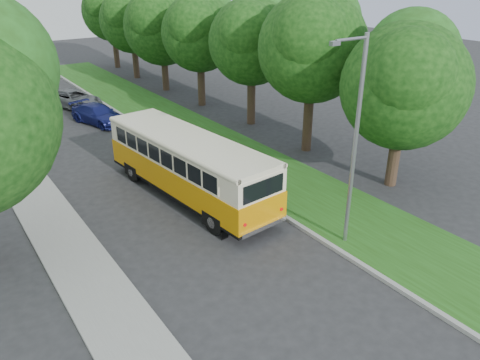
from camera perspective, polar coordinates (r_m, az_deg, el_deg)
ground at (r=18.34m, az=-2.60°, el=-8.29°), size 120.00×120.00×0.00m
curb at (r=23.70m, az=-1.75°, el=0.00°), size 0.20×70.00×0.15m
grass_verge at (r=24.95m, az=2.77°, el=1.27°), size 4.50×70.00×0.13m
sidewalk at (r=20.88m, az=-21.50°, el=-5.55°), size 2.20×70.00×0.12m
treeline at (r=33.29m, az=-15.51°, el=16.89°), size 24.27×41.91×9.46m
lamppost_near at (r=17.17m, az=13.72°, el=4.91°), size 1.71×0.16×8.00m
warning_sign at (r=26.63m, az=-25.32°, el=4.20°), size 0.56×0.10×2.50m
vintage_bus at (r=21.64m, az=-6.31°, el=1.57°), size 3.61×10.49×3.06m
car_silver at (r=26.70m, az=-7.98°, el=4.02°), size 2.80×4.10×1.30m
car_white at (r=30.69m, az=-11.99°, el=6.40°), size 1.49×3.76×1.22m
car_blue at (r=33.87m, az=-16.90°, el=7.68°), size 3.10×4.86×1.31m
car_grey at (r=38.44m, az=-19.52°, el=9.31°), size 3.67×5.28×1.34m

